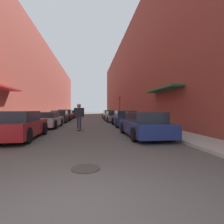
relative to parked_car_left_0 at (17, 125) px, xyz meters
The scene contains 17 objects.
ground 16.36m from the parked_car_left_0, 78.70° to the left, with size 124.36×124.36×0.00m, color #4C4947.
curb_strip_left 21.77m from the parked_car_left_0, 94.95° to the left, with size 1.80×56.53×0.12m.
curb_strip_right 23.22m from the parked_car_left_0, 69.10° to the left, with size 1.80×56.53×0.12m.
building_row_left 22.72m from the parked_car_left_0, 102.43° to the left, with size 4.90×56.53×11.07m.
building_row_right 25.18m from the parked_car_left_0, 62.72° to the left, with size 4.90×56.53×13.84m.
parked_car_left_0 is the anchor object (origin of this frame).
parked_car_left_1 5.24m from the parked_car_left_0, 88.91° to the left, with size 2.00×4.16×1.23m.
parked_car_left_2 11.02m from the parked_car_left_0, 89.11° to the left, with size 1.86×4.43×1.30m.
parked_car_left_3 15.93m from the parked_car_left_0, 89.68° to the left, with size 2.01×4.00×1.39m.
parked_car_left_4 21.32m from the parked_car_left_0, 89.51° to the left, with size 2.03×4.68×1.26m.
parked_car_right_0 6.30m from the parked_car_left_0, ahead, with size 1.94×4.48×1.30m.
parked_car_right_1 8.67m from the parked_car_left_0, 41.98° to the left, with size 1.90×4.35×1.32m.
parked_car_right_2 12.77m from the parked_car_left_0, 60.87° to the left, with size 1.88×4.41×1.21m.
parked_car_right_3 17.69m from the parked_car_left_0, 68.89° to the left, with size 2.01×4.44×1.30m.
skateboarder 4.19m from the parked_car_left_0, 48.71° to the left, with size 0.70×0.78×1.81m.
manhole_cover 5.83m from the parked_car_left_0, 54.12° to the right, with size 0.70×0.70×0.02m.
traffic_light 19.43m from the parked_car_left_0, 65.48° to the left, with size 0.16×0.22×3.28m.
Camera 1 is at (0.30, -2.37, 1.45)m, focal length 28.00 mm.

